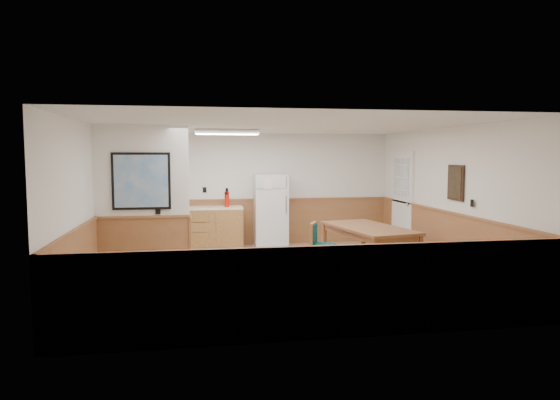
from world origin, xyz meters
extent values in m
plane|color=tan|center=(0.00, 0.00, 0.00)|extent=(6.00, 6.00, 0.00)
cube|color=white|center=(0.00, 0.00, 2.50)|extent=(6.00, 6.00, 0.02)
cube|color=white|center=(0.00, 3.00, 1.25)|extent=(6.00, 0.02, 2.50)
cube|color=white|center=(3.00, 0.00, 1.25)|extent=(0.02, 6.00, 2.50)
cube|color=white|center=(-3.00, 0.00, 1.25)|extent=(0.02, 6.00, 2.50)
cube|color=#9E6B3F|center=(0.00, 2.98, 0.50)|extent=(6.00, 0.04, 1.00)
cube|color=#9E6B3F|center=(2.98, 0.00, 0.50)|extent=(0.04, 6.00, 1.00)
cube|color=#9E6B3F|center=(-2.98, 0.00, 0.50)|extent=(0.04, 6.00, 1.00)
cube|color=white|center=(-2.25, 0.20, 1.75)|extent=(1.50, 0.15, 1.50)
cube|color=#9E6B3F|center=(-2.25, 0.20, 0.50)|extent=(1.50, 0.17, 1.00)
cube|color=black|center=(-2.25, 0.10, 1.60)|extent=(0.92, 0.03, 0.92)
cube|color=silver|center=(-2.25, 0.09, 1.60)|extent=(0.84, 0.01, 0.84)
cube|color=#AD7E3D|center=(-1.10, 2.68, 0.43)|extent=(1.40, 0.60, 0.86)
cube|color=#AD7E3D|center=(-2.57, 2.68, 0.43)|extent=(0.06, 0.60, 0.86)
cube|color=#AD7E3D|center=(-1.83, 2.68, 0.43)|extent=(0.06, 0.60, 0.86)
cube|color=#EEE0C8|center=(-1.50, 2.68, 0.88)|extent=(2.20, 0.60, 0.04)
cube|color=#EEE0C8|center=(-1.50, 2.98, 0.95)|extent=(2.20, 0.02, 0.10)
cube|color=white|center=(2.97, 1.90, 1.02)|extent=(0.05, 1.02, 2.15)
cube|color=white|center=(2.96, 1.90, 1.02)|extent=(0.04, 0.90, 2.05)
cube|color=silver|center=(2.94, 1.90, 1.55)|extent=(0.02, 0.76, 0.80)
cube|color=white|center=(-2.10, 2.98, 1.55)|extent=(0.80, 0.03, 1.00)
cube|color=silver|center=(-2.10, 2.96, 1.55)|extent=(0.70, 0.01, 0.90)
cube|color=#361F15|center=(2.97, -0.30, 1.55)|extent=(0.03, 0.50, 0.60)
cube|color=black|center=(2.95, -0.30, 1.55)|extent=(0.01, 0.42, 0.52)
cube|color=white|center=(-0.80, 1.30, 2.45)|extent=(1.20, 0.30, 0.08)
cube|color=white|center=(-0.80, 1.30, 2.40)|extent=(1.15, 0.25, 0.01)
cube|color=silver|center=(0.22, 2.63, 0.80)|extent=(0.73, 0.72, 1.61)
cube|color=silver|center=(0.51, 2.27, 1.46)|extent=(0.03, 0.02, 0.21)
cube|color=silver|center=(0.51, 2.27, 0.96)|extent=(0.03, 0.02, 0.38)
cube|color=brown|center=(1.63, 0.25, 0.72)|extent=(1.33, 2.10, 0.05)
cube|color=brown|center=(1.63, 0.25, 0.65)|extent=(1.22, 1.98, 0.10)
cube|color=brown|center=(1.39, -0.73, 0.35)|extent=(0.08, 0.08, 0.70)
cube|color=brown|center=(1.04, 1.06, 0.35)|extent=(0.08, 0.08, 0.70)
cube|color=brown|center=(2.23, -0.57, 0.35)|extent=(0.08, 0.08, 0.70)
cube|color=brown|center=(1.88, 1.23, 0.35)|extent=(0.08, 0.08, 0.70)
cube|color=brown|center=(2.65, 0.17, 0.42)|extent=(0.53, 1.51, 0.05)
cube|color=brown|center=(2.65, -0.52, 0.20)|extent=(0.31, 0.10, 0.40)
cube|color=brown|center=(2.65, 0.86, 0.20)|extent=(0.31, 0.10, 0.40)
cube|color=brown|center=(0.77, 0.15, 0.42)|extent=(0.54, 0.54, 0.06)
cube|color=#10544B|center=(0.77, 0.15, 0.47)|extent=(0.49, 0.49, 0.03)
cube|color=brown|center=(0.61, 0.22, 0.65)|extent=(0.21, 0.40, 0.40)
cube|color=#10544B|center=(0.45, 0.30, 0.65)|extent=(0.16, 0.33, 0.34)
cube|color=brown|center=(0.54, 0.06, 0.20)|extent=(0.05, 0.05, 0.39)
cube|color=brown|center=(0.69, 0.38, 0.20)|extent=(0.05, 0.05, 0.39)
cube|color=brown|center=(0.86, -0.08, 0.20)|extent=(0.05, 0.05, 0.39)
cube|color=brown|center=(1.01, 0.24, 0.20)|extent=(0.05, 0.05, 0.39)
cylinder|color=red|center=(-0.73, 2.63, 1.07)|extent=(0.12, 0.12, 0.33)
cylinder|color=black|center=(-0.73, 2.63, 1.27)|extent=(0.06, 0.06, 0.07)
cylinder|color=#1A8F38|center=(-2.26, 2.70, 1.02)|extent=(0.10, 0.10, 0.24)
camera|label=1|loc=(-1.38, -8.14, 2.01)|focal=32.00mm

